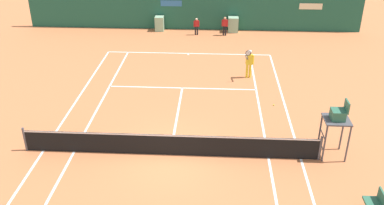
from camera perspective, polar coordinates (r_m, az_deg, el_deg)
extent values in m
plane|color=#C67042|center=(17.52, -2.95, -7.02)|extent=(80.00, 80.00, 0.00)
cube|color=white|center=(27.93, -0.47, 6.62)|extent=(10.60, 0.10, 0.01)
cube|color=white|center=(18.79, -19.33, -6.11)|extent=(0.10, 23.40, 0.01)
cube|color=white|center=(18.35, -15.55, -6.37)|extent=(0.10, 23.40, 0.01)
cube|color=white|center=(17.58, 10.24, -7.33)|extent=(0.10, 23.40, 0.01)
cube|color=white|center=(17.80, 14.43, -7.35)|extent=(0.10, 23.40, 0.01)
cube|color=white|center=(23.06, -1.32, 1.97)|extent=(8.00, 0.10, 0.01)
cube|color=white|center=(20.23, -2.02, -1.91)|extent=(0.10, 6.40, 0.01)
cube|color=white|center=(27.79, -0.49, 6.51)|extent=(0.10, 0.24, 0.01)
cylinder|color=#4C4C51|center=(18.79, -21.56, -4.61)|extent=(0.10, 0.10, 1.07)
cylinder|color=#4C4C51|center=(17.67, 16.86, -5.92)|extent=(0.10, 0.10, 1.07)
cube|color=black|center=(17.26, -2.98, -5.72)|extent=(12.00, 0.03, 0.95)
cube|color=white|center=(17.02, -3.02, -4.46)|extent=(12.00, 0.04, 0.06)
cube|color=#1E5642|center=(32.52, 0.13, 12.37)|extent=(25.00, 0.24, 2.98)
cube|color=#2D6BA8|center=(32.39, -2.82, 13.18)|extent=(1.59, 0.02, 0.44)
cube|color=beige|center=(32.97, 15.68, 12.34)|extent=(1.67, 0.02, 0.44)
cube|color=#8CB793|center=(32.48, -4.39, 10.54)|extent=(0.64, 0.70, 1.08)
cube|color=#8CB793|center=(32.23, 5.55, 10.39)|extent=(0.74, 0.70, 1.12)
cylinder|color=#47474C|center=(17.48, 17.40, -5.31)|extent=(0.07, 0.07, 1.63)
cylinder|color=#47474C|center=(18.22, 16.81, -3.79)|extent=(0.07, 0.07, 1.63)
cylinder|color=#47474C|center=(17.73, 20.23, -5.31)|extent=(0.07, 0.07, 1.63)
cylinder|color=#47474C|center=(18.46, 19.52, -3.82)|extent=(0.07, 0.07, 1.63)
cylinder|color=#47474C|center=(18.01, 16.96, -5.42)|extent=(0.04, 0.81, 0.04)
cylinder|color=#47474C|center=(17.77, 17.17, -4.09)|extent=(0.04, 0.81, 0.04)
cube|color=#47474C|center=(17.55, 18.89, -2.20)|extent=(1.00, 1.00, 0.06)
cube|color=#2D664C|center=(17.45, 19.01, -1.54)|extent=(0.52, 0.56, 0.40)
cube|color=#2D664C|center=(17.36, 20.11, -0.47)|extent=(0.06, 0.56, 0.45)
cylinder|color=#38383D|center=(16.01, 22.66, -12.43)|extent=(0.06, 0.06, 0.38)
cylinder|color=yellow|center=(24.43, 7.82, 4.26)|extent=(0.13, 0.13, 0.82)
cylinder|color=yellow|center=(24.39, 7.40, 4.24)|extent=(0.13, 0.13, 0.82)
cube|color=yellow|center=(24.14, 7.71, 5.77)|extent=(0.40, 0.26, 0.57)
sphere|color=#8C664C|center=(24.00, 7.77, 6.65)|extent=(0.22, 0.22, 0.22)
cylinder|color=white|center=(23.97, 7.78, 6.84)|extent=(0.21, 0.21, 0.06)
cylinder|color=yellow|center=(24.21, 8.23, 5.69)|extent=(0.09, 0.09, 0.55)
cylinder|color=#8C664C|center=(23.76, 7.35, 6.04)|extent=(0.17, 0.56, 0.09)
cylinder|color=black|center=(23.47, 7.51, 6.04)|extent=(0.03, 0.03, 0.22)
torus|color=black|center=(23.38, 7.55, 6.61)|extent=(0.30, 0.07, 0.30)
cylinder|color=silver|center=(23.38, 7.55, 6.61)|extent=(0.26, 0.04, 0.26)
cylinder|color=black|center=(31.43, 4.54, 9.59)|extent=(0.11, 0.11, 0.70)
cylinder|color=black|center=(31.45, 4.26, 9.61)|extent=(0.11, 0.11, 0.70)
cube|color=#AD1E1E|center=(31.26, 4.44, 10.64)|extent=(0.34, 0.23, 0.49)
sphere|color=tan|center=(31.17, 4.46, 11.24)|extent=(0.19, 0.19, 0.19)
cylinder|color=#AD1E1E|center=(31.24, 4.79, 10.55)|extent=(0.07, 0.07, 0.47)
cylinder|color=#AD1E1E|center=(31.30, 4.08, 10.61)|extent=(0.07, 0.07, 0.47)
cylinder|color=black|center=(31.48, 0.73, 9.64)|extent=(0.10, 0.10, 0.64)
cylinder|color=black|center=(31.46, 0.47, 9.64)|extent=(0.10, 0.10, 0.64)
cube|color=#AD1E1E|center=(31.31, 0.60, 10.59)|extent=(0.31, 0.20, 0.45)
sphere|color=beige|center=(31.22, 0.61, 11.14)|extent=(0.18, 0.18, 0.18)
cylinder|color=#AD1E1E|center=(31.33, 0.93, 10.54)|extent=(0.07, 0.07, 0.43)
cylinder|color=#AD1E1E|center=(31.30, 0.28, 10.53)|extent=(0.07, 0.07, 0.43)
sphere|color=#CCE033|center=(21.59, 10.93, -0.32)|extent=(0.07, 0.07, 0.07)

